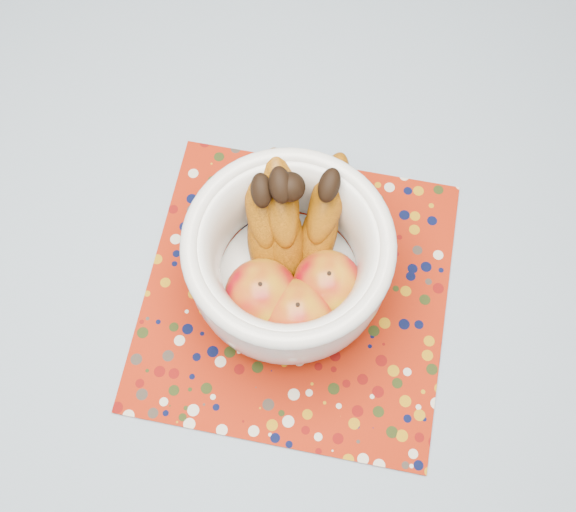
{
  "coord_description": "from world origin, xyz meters",
  "views": [
    {
      "loc": [
        0.06,
        -0.38,
        1.6
      ],
      "look_at": [
        0.09,
        -0.1,
        0.85
      ],
      "focal_mm": 42.0,
      "sensor_mm": 36.0,
      "label": 1
    }
  ],
  "objects": [
    {
      "name": "table",
      "position": [
        0.0,
        0.0,
        0.67
      ],
      "size": [
        1.2,
        1.2,
        0.75
      ],
      "color": "brown",
      "rests_on": "ground"
    },
    {
      "name": "fruit_bowl",
      "position": [
        0.09,
        -0.09,
        0.85
      ],
      "size": [
        0.25,
        0.26,
        0.18
      ],
      "color": "white",
      "rests_on": "placemat"
    },
    {
      "name": "tablecloth",
      "position": [
        0.0,
        0.0,
        0.76
      ],
      "size": [
        1.32,
        1.32,
        0.01
      ],
      "primitive_type": "cube",
      "color": "#5E839D",
      "rests_on": "table"
    },
    {
      "name": "placemat",
      "position": [
        0.1,
        -0.12,
        0.76
      ],
      "size": [
        0.48,
        0.48,
        0.0
      ],
      "primitive_type": "cube",
      "rotation": [
        0.0,
        0.0,
        -0.29
      ],
      "color": "#9B1D08",
      "rests_on": "tablecloth"
    }
  ]
}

